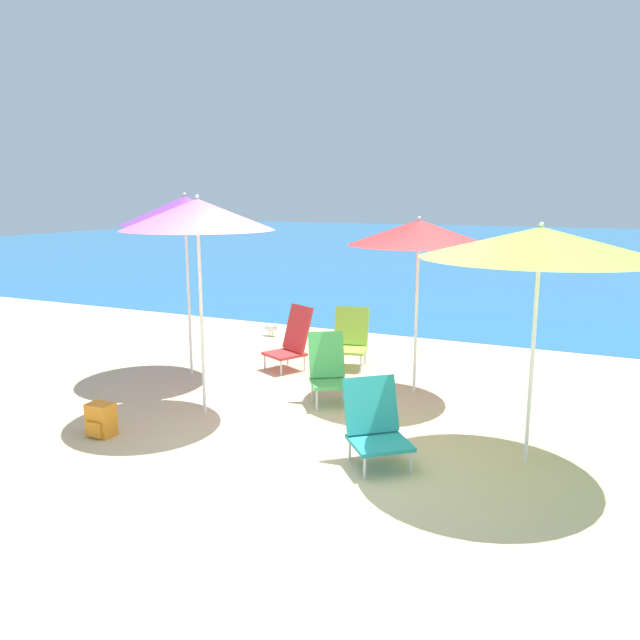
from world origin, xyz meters
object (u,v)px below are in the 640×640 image
(beach_umbrella_lime, at_px, (540,243))
(seagull, at_px, (271,328))
(beach_chair_teal, at_px, (375,424))
(beach_chair_green, at_px, (328,368))
(beach_chair_lime, at_px, (350,338))
(beach_umbrella_red, at_px, (419,233))
(beach_umbrella_pink, at_px, (198,215))
(backpack_orange, at_px, (101,420))
(beach_umbrella_purple, at_px, (185,211))
(beach_chair_red, at_px, (292,339))

(beach_umbrella_lime, distance_m, seagull, 6.06)
(beach_chair_teal, relative_size, beach_chair_green, 0.94)
(beach_chair_green, xyz_separation_m, beach_chair_lime, (-0.38, 1.60, -0.01))
(beach_umbrella_lime, xyz_separation_m, beach_umbrella_red, (-1.48, 1.50, -0.03))
(beach_chair_green, bearing_deg, beach_umbrella_lime, -52.10)
(beach_umbrella_pink, height_order, backpack_orange, beach_umbrella_pink)
(beach_umbrella_red, xyz_separation_m, beach_chair_teal, (0.25, -2.06, -1.58))
(beach_umbrella_purple, relative_size, seagull, 8.89)
(beach_umbrella_red, xyz_separation_m, beach_chair_lime, (-1.19, 0.84, -1.54))
(beach_chair_lime, bearing_deg, beach_umbrella_red, -48.58)
(beach_umbrella_red, height_order, beach_umbrella_purple, beach_umbrella_purple)
(beach_umbrella_purple, height_order, beach_chair_teal, beach_umbrella_purple)
(beach_umbrella_pink, relative_size, beach_chair_green, 2.92)
(beach_chair_red, bearing_deg, backpack_orange, -74.48)
(beach_umbrella_purple, bearing_deg, beach_chair_teal, -26.46)
(backpack_orange, bearing_deg, beach_chair_green, 49.28)
(beach_umbrella_red, bearing_deg, beach_umbrella_lime, -45.28)
(beach_umbrella_red, bearing_deg, backpack_orange, -132.64)
(beach_chair_green, relative_size, beach_chair_lime, 1.00)
(beach_umbrella_pink, distance_m, seagull, 4.35)
(backpack_orange, bearing_deg, beach_chair_teal, 12.21)
(beach_chair_teal, bearing_deg, seagull, 88.96)
(beach_umbrella_purple, xyz_separation_m, seagull, (-0.18, 2.48, -2.03))
(seagull, bearing_deg, beach_umbrella_lime, -37.35)
(beach_umbrella_pink, height_order, seagull, beach_umbrella_pink)
(beach_umbrella_pink, distance_m, beach_chair_green, 2.24)
(beach_umbrella_pink, height_order, beach_chair_teal, beach_umbrella_pink)
(beach_chair_teal, bearing_deg, beach_chair_red, 90.43)
(beach_chair_teal, xyz_separation_m, beach_chair_red, (-2.10, 2.41, 0.05))
(beach_umbrella_purple, bearing_deg, backpack_orange, -76.93)
(beach_umbrella_purple, bearing_deg, seagull, 94.07)
(beach_chair_lime, bearing_deg, backpack_orange, -122.83)
(beach_umbrella_pink, xyz_separation_m, backpack_orange, (-0.54, -0.99, -1.99))
(beach_chair_red, relative_size, seagull, 3.23)
(beach_umbrella_lime, bearing_deg, beach_chair_green, 161.97)
(beach_umbrella_lime, xyz_separation_m, beach_chair_red, (-3.33, 1.85, -1.55))
(beach_chair_green, distance_m, seagull, 3.61)
(beach_umbrella_pink, distance_m, beach_chair_lime, 3.13)
(beach_umbrella_lime, bearing_deg, beach_umbrella_purple, 166.97)
(backpack_orange, relative_size, seagull, 1.24)
(beach_umbrella_lime, relative_size, beach_chair_lime, 2.65)
(beach_umbrella_lime, height_order, beach_umbrella_pink, beach_umbrella_pink)
(backpack_orange, height_order, seagull, backpack_orange)
(beach_umbrella_lime, xyz_separation_m, seagull, (-4.60, 3.51, -1.83))
(beach_umbrella_purple, distance_m, seagull, 3.21)
(beach_umbrella_pink, relative_size, backpack_orange, 7.07)
(beach_umbrella_purple, relative_size, backpack_orange, 7.15)
(beach_umbrella_pink, height_order, beach_chair_green, beach_umbrella_pink)
(beach_umbrella_purple, relative_size, beach_chair_green, 2.95)
(beach_chair_green, xyz_separation_m, seagull, (-2.30, 2.76, -0.27))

